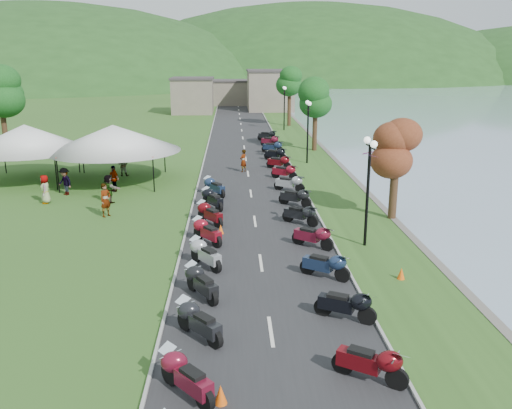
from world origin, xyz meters
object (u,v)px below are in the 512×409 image
object	(u,v)px
pedestrian_a	(107,216)
vendor_tent_main	(115,154)
pedestrian_b	(124,176)
pedestrian_c	(66,195)

from	to	relation	value
pedestrian_a	vendor_tent_main	bearing A→B (deg)	45.23
pedestrian_b	pedestrian_c	distance (m)	6.12
pedestrian_b	pedestrian_c	size ratio (longest dim) A/B	0.96
pedestrian_c	pedestrian_b	bearing A→B (deg)	103.54
pedestrian_b	pedestrian_c	world-z (taller)	pedestrian_c
pedestrian_a	pedestrian_b	distance (m)	10.50
vendor_tent_main	pedestrian_b	world-z (taller)	vendor_tent_main
vendor_tent_main	pedestrian_a	distance (m)	8.86
pedestrian_a	pedestrian_b	xyz separation A→B (m)	(-1.03, 10.45, 0.00)
vendor_tent_main	pedestrian_a	bearing A→B (deg)	-82.22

